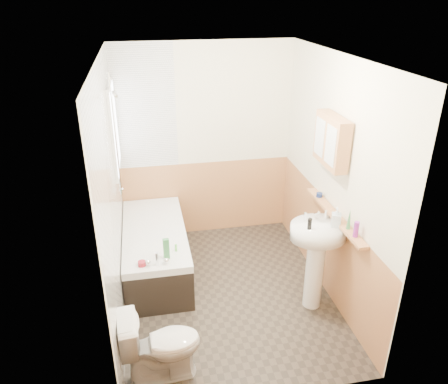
{
  "coord_description": "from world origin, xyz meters",
  "views": [
    {
      "loc": [
        -0.77,
        -3.8,
        3.04
      ],
      "look_at": [
        0.0,
        0.15,
        1.15
      ],
      "focal_mm": 35.0,
      "sensor_mm": 36.0,
      "label": 1
    }
  ],
  "objects_px": {
    "sink": "(317,249)",
    "medicine_cabinet": "(331,141)",
    "toilet": "(161,345)",
    "pine_shelf": "(335,215)",
    "bathtub": "(155,249)"
  },
  "relations": [
    {
      "from": "sink",
      "to": "medicine_cabinet",
      "type": "height_order",
      "value": "medicine_cabinet"
    },
    {
      "from": "toilet",
      "to": "pine_shelf",
      "type": "distance_m",
      "value": 2.05
    },
    {
      "from": "bathtub",
      "to": "toilet",
      "type": "bearing_deg",
      "value": -91.1
    },
    {
      "from": "pine_shelf",
      "to": "medicine_cabinet",
      "type": "bearing_deg",
      "value": 98.14
    },
    {
      "from": "toilet",
      "to": "medicine_cabinet",
      "type": "distance_m",
      "value": 2.43
    },
    {
      "from": "bathtub",
      "to": "medicine_cabinet",
      "type": "height_order",
      "value": "medicine_cabinet"
    },
    {
      "from": "pine_shelf",
      "to": "medicine_cabinet",
      "type": "height_order",
      "value": "medicine_cabinet"
    },
    {
      "from": "bathtub",
      "to": "toilet",
      "type": "distance_m",
      "value": 1.57
    },
    {
      "from": "toilet",
      "to": "medicine_cabinet",
      "type": "bearing_deg",
      "value": -66.61
    },
    {
      "from": "bathtub",
      "to": "sink",
      "type": "height_order",
      "value": "sink"
    },
    {
      "from": "sink",
      "to": "medicine_cabinet",
      "type": "xyz_separation_m",
      "value": [
        0.17,
        0.3,
        1.01
      ]
    },
    {
      "from": "toilet",
      "to": "sink",
      "type": "height_order",
      "value": "sink"
    },
    {
      "from": "toilet",
      "to": "medicine_cabinet",
      "type": "relative_size",
      "value": 1.24
    },
    {
      "from": "bathtub",
      "to": "sink",
      "type": "distance_m",
      "value": 1.87
    },
    {
      "from": "bathtub",
      "to": "medicine_cabinet",
      "type": "xyz_separation_m",
      "value": [
        1.74,
        -0.63,
        1.42
      ]
    }
  ]
}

